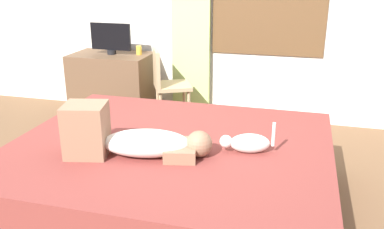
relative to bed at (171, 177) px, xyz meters
name	(u,v)px	position (x,y,z in m)	size (l,w,h in m)	color
ground_plane	(154,208)	(-0.13, -0.02, -0.26)	(16.00, 16.00, 0.00)	brown
bed	(171,177)	(0.00, 0.00, 0.00)	(2.23, 1.90, 0.53)	#997A56
person_lying	(131,139)	(-0.18, -0.25, 0.38)	(0.94, 0.44, 0.34)	silver
cat	(247,143)	(0.53, -0.01, 0.33)	(0.35, 0.16, 0.21)	silver
desk	(113,85)	(-1.29, 1.78, 0.11)	(0.90, 0.56, 0.74)	brown
tv_monitor	(111,38)	(-1.28, 1.78, 0.66)	(0.48, 0.10, 0.35)	black
cup	(139,50)	(-0.97, 1.84, 0.53)	(0.07, 0.07, 0.10)	gold
chair_by_desk	(166,82)	(-0.57, 1.60, 0.25)	(0.51, 0.51, 0.86)	tan
curtain_left	(191,12)	(-0.42, 2.06, 0.94)	(0.44, 0.06, 2.41)	#ADCC75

